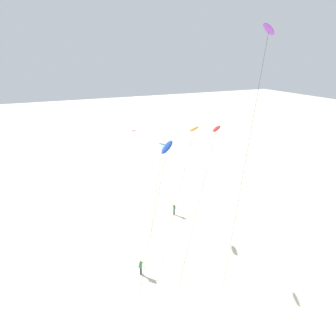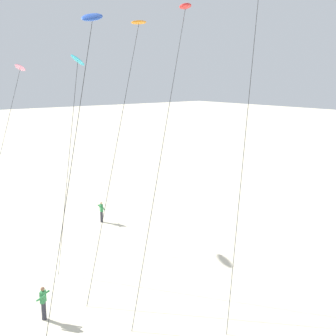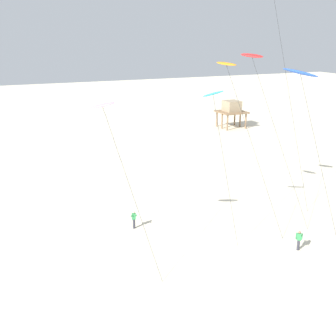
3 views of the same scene
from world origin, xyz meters
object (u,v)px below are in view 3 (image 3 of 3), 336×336
Objects in this scene: kite_orange at (228,68)px; kite_flyer_middle at (299,240)px; kite_cyan at (214,98)px; kite_blue at (301,75)px; stilt_house at (232,108)px; kite_pink at (104,110)px; kite_flyer_nearest at (134,219)px; kite_red at (253,58)px.

kite_flyer_middle is (2.74, -7.43, -13.08)m from kite_orange.
kite_flyer_middle is at bearing -42.40° from kite_cyan.
kite_orange reaches higher than kite_blue.
kite_flyer_middle is 0.33× the size of stilt_house.
kite_pink is at bearing -132.19° from stilt_house.
kite_cyan is 13.24m from kite_flyer_middle.
kite_flyer_nearest is at bearing 139.60° from kite_flyer_middle.
kite_blue is 2.85× the size of stilt_house.
kite_flyer_middle is at bearing -92.23° from kite_red.
kite_flyer_nearest is at bearing 167.81° from kite_orange.
kite_cyan is at bearing -38.26° from kite_flyer_nearest.
kite_cyan is at bearing 159.64° from kite_blue.
kite_cyan is 7.57× the size of kite_flyer_nearest.
kite_flyer_nearest is (-8.04, 1.74, -13.08)m from kite_orange.
kite_flyer_middle is at bearing -115.33° from stilt_house.
kite_flyer_nearest is 1.00× the size of kite_flyer_middle.
kite_flyer_nearest is (-11.68, 6.57, -12.79)m from kite_blue.
stilt_house is at bearing 55.85° from kite_cyan.
kite_pink is at bearing -166.01° from kite_red.
kite_blue is 8.55× the size of kite_flyer_middle.
kite_red is 9.08× the size of kite_flyer_nearest.
kite_pink is at bearing -178.12° from kite_cyan.
kite_orange is (-3.64, 4.83, 0.29)m from kite_blue.
kite_blue is 6.06m from kite_orange.
kite_pink is (-14.63, -3.65, -2.96)m from kite_red.
kite_flyer_nearest is (-11.10, 0.87, -13.75)m from kite_red.
kite_pink is at bearing 161.99° from kite_flyer_middle.
kite_blue reaches higher than kite_pink.
kite_blue reaches higher than kite_flyer_middle.
kite_blue is 8.55× the size of kite_flyer_nearest.
kite_blue reaches higher than kite_cyan.
kite_flyer_middle is at bearing -40.40° from kite_flyer_nearest.
kite_blue reaches higher than kite_flyer_nearest.
kite_pink is 2.46× the size of stilt_house.
kite_blue is (0.58, -5.70, -0.96)m from kite_red.
kite_red is 1.04× the size of kite_orange.
kite_blue is at bearing -53.01° from kite_orange.
kite_cyan reaches higher than stilt_house.
kite_red is 1.06× the size of kite_blue.
kite_red is 1.20× the size of kite_cyan.
kite_flyer_middle is (10.77, -9.17, 0.00)m from kite_flyer_nearest.
kite_red is 15.37m from kite_pink.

